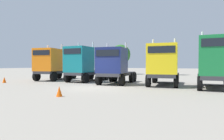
{
  "coord_description": "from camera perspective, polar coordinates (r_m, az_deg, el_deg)",
  "views": [
    {
      "loc": [
        8.56,
        -13.48,
        1.83
      ],
      "look_at": [
        -0.93,
        4.9,
        1.31
      ],
      "focal_mm": 31.97,
      "sensor_mm": 36.0,
      "label": 1
    }
  ],
  "objects": [
    {
      "name": "ground",
      "position": [
        16.07,
        -5.09,
        -5.1
      ],
      "size": [
        200.0,
        200.0,
        0.0
      ],
      "primitive_type": "plane",
      "color": "gray"
    },
    {
      "name": "semi_truck_orange",
      "position": [
        24.59,
        -17.08,
        1.67
      ],
      "size": [
        3.77,
        6.58,
        4.3
      ],
      "rotation": [
        0.0,
        0.0,
        -1.36
      ],
      "color": "#333338",
      "rests_on": "ground"
    },
    {
      "name": "semi_truck_teal",
      "position": [
        21.78,
        -8.57,
        1.71
      ],
      "size": [
        2.73,
        6.0,
        4.34
      ],
      "rotation": [
        0.0,
        0.0,
        -1.54
      ],
      "color": "#333338",
      "rests_on": "ground"
    },
    {
      "name": "semi_truck_navy",
      "position": [
        18.94,
        0.63,
        1.31
      ],
      "size": [
        3.3,
        6.18,
        4.0
      ],
      "rotation": [
        0.0,
        0.0,
        -1.44
      ],
      "color": "#333338",
      "rests_on": "ground"
    },
    {
      "name": "semi_truck_yellow",
      "position": [
        17.89,
        14.42,
        1.41
      ],
      "size": [
        3.42,
        6.69,
        4.16
      ],
      "rotation": [
        0.0,
        0.0,
        -1.43
      ],
      "color": "#333338",
      "rests_on": "ground"
    },
    {
      "name": "semi_truck_green",
      "position": [
        16.69,
        27.64,
        1.84
      ],
      "size": [
        2.93,
        6.49,
        4.46
      ],
      "rotation": [
        0.0,
        0.0,
        -1.51
      ],
      "color": "#333338",
      "rests_on": "ground"
    },
    {
      "name": "traffic_cone_near",
      "position": [
        23.34,
        -28.43,
        -2.48
      ],
      "size": [
        0.36,
        0.36,
        0.62
      ],
      "primitive_type": "cone",
      "color": "#F2590C",
      "rests_on": "ground"
    },
    {
      "name": "traffic_cone_far",
      "position": [
        12.0,
        -14.86,
        -5.93
      ],
      "size": [
        0.36,
        0.36,
        0.6
      ],
      "primitive_type": "cone",
      "color": "#F2590C",
      "rests_on": "ground"
    },
    {
      "name": "oak_far_left",
      "position": [
        39.78,
        2.49,
        4.45
      ],
      "size": [
        3.9,
        3.9,
        5.89
      ],
      "color": "#4C3823",
      "rests_on": "ground"
    },
    {
      "name": "oak_far_centre",
      "position": [
        37.94,
        15.47,
        4.65
      ],
      "size": [
        2.85,
        2.85,
        5.46
      ],
      "color": "#4C3823",
      "rests_on": "ground"
    },
    {
      "name": "oak_far_right",
      "position": [
        35.09,
        28.23,
        4.3
      ],
      "size": [
        2.86,
        2.86,
        5.15
      ],
      "color": "#4C3823",
      "rests_on": "ground"
    }
  ]
}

